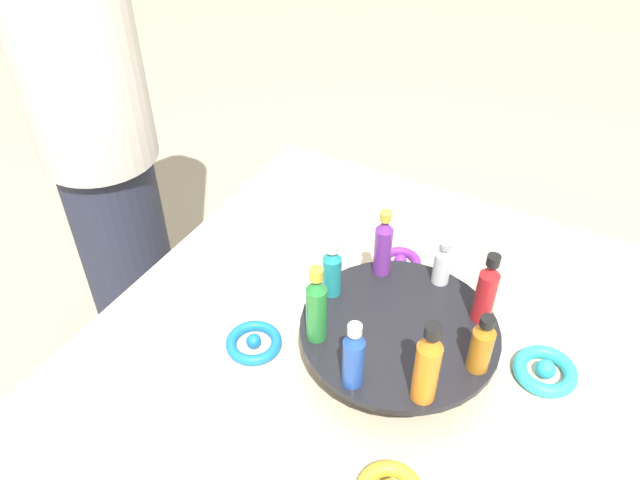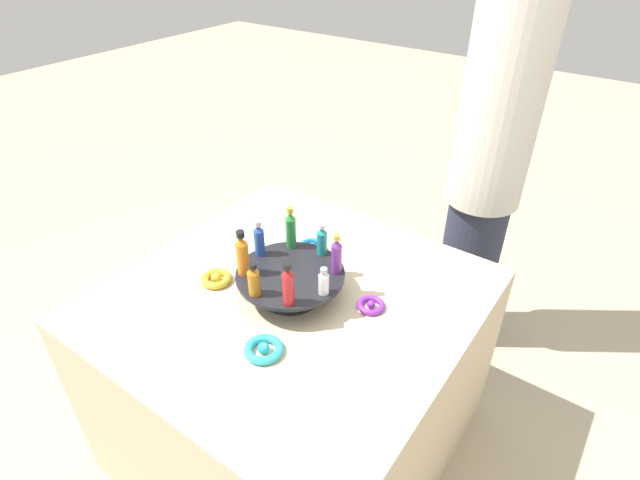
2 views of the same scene
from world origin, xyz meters
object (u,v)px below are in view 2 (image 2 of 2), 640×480
Objects in this scene: bottle_blue at (259,239)px; ribbon_bow_purple at (371,305)px; ribbon_bow_blue at (312,247)px; bottle_teal at (322,240)px; ribbon_bow_teal at (264,349)px; person_figure at (488,167)px; ribbon_bow_gold at (216,278)px; display_stand at (291,280)px; bottle_clear at (324,282)px; bottle_amber at (254,280)px; bottle_purple at (336,255)px; bottle_green at (291,229)px; bottle_red at (288,285)px; bottle_orange at (242,254)px.

bottle_blue reaches higher than ribbon_bow_purple.
bottle_teal is at bearing -41.22° from ribbon_bow_blue.
person_figure reaches higher than ribbon_bow_teal.
ribbon_bow_gold is at bearing -113.74° from ribbon_bow_blue.
ribbon_bow_purple is (0.23, 0.09, -0.05)m from display_stand.
bottle_clear is 0.72× the size of bottle_blue.
ribbon_bow_gold is at bearing 156.26° from ribbon_bow_teal.
ribbon_bow_blue is (-0.09, 0.23, -0.05)m from display_stand.
bottle_teal is at bearing 126.99° from bottle_clear.
bottle_amber is 1.07× the size of ribbon_bow_blue.
bottle_clear is 0.89× the size of ribbon_bow_gold.
bottle_blue is 1.44× the size of ribbon_bow_purple.
bottle_green reaches higher than bottle_purple.
bottle_green reaches higher than bottle_red.
bottle_orange is 0.29m from ribbon_bow_teal.
display_stand is at bearing -98.01° from bottle_teal.
ribbon_bow_gold is at bearing -137.97° from bottle_teal.
bottle_red is 0.20m from bottle_orange.
ribbon_bow_blue is (-0.01, 0.12, -0.14)m from bottle_green.
bottle_green reaches higher than bottle_amber.
bottle_blue is (-0.25, -0.06, -0.01)m from bottle_purple.
bottle_teal is (-0.12, 0.16, 0.01)m from bottle_clear.
bottle_clear is at bearing -30.51° from bottle_green.
bottle_purple is 0.35m from ribbon_bow_teal.
ribbon_bow_purple is at bearing 21.26° from ribbon_bow_gold.
bottle_amber is at bearing -98.01° from display_stand.
bottle_teal is at bearing 100.93° from ribbon_bow_teal.
display_stand is 0.26m from ribbon_bow_gold.
bottle_red is at bearing -75.51° from bottle_teal.
display_stand is at bearing 21.26° from ribbon_bow_gold.
bottle_amber is 0.06× the size of person_figure.
person_figure reaches higher than ribbon_bow_gold.
bottle_purple is at bearing 81.99° from bottle_red.
bottle_green is at bearing 126.99° from display_stand.
bottle_orange reaches higher than bottle_green.
ribbon_bow_gold is 1.15m from person_figure.
bottle_red is 0.35m from ribbon_bow_gold.
bottle_blue is (-0.12, 0.16, 0.01)m from bottle_amber.
bottle_teal is at bearing 42.03° from ribbon_bow_gold.
bottle_orange is 0.19m from ribbon_bow_gold.
bottle_green is at bearing 81.99° from bottle_orange.
bottle_blue reaches higher than ribbon_bow_blue.
ribbon_bow_blue is 0.36m from ribbon_bow_gold.
person_figure is at bearing 64.35° from ribbon_bow_gold.
ribbon_bow_teal is at bearing -113.74° from ribbon_bow_purple.
person_figure is at bearing 74.50° from display_stand.
bottle_teal is at bearing 81.99° from display_stand.
ribbon_bow_blue is 0.80m from person_figure.
bottle_blue is at bearing 132.03° from ribbon_bow_teal.
bottle_orange is 1.09m from person_figure.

